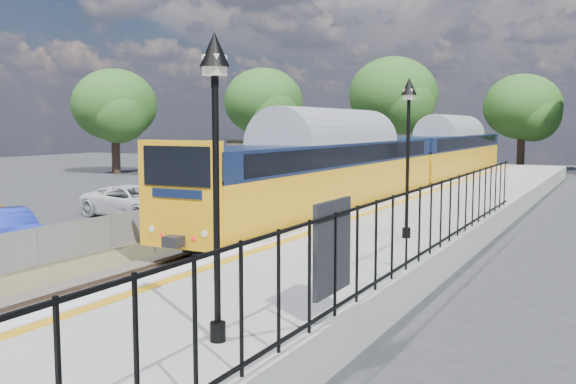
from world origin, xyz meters
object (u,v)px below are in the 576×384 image
Objects in this scene: car_blue at (7,230)px; car_white at (134,202)px; speed_sign at (153,193)px; victorian_lamp_north at (408,120)px; train at (406,158)px; victorian_lamp_south at (215,115)px.

car_white reaches higher than car_blue.
speed_sign is 0.56× the size of car_white.
victorian_lamp_north is 17.60m from train.
car_blue is at bearing -163.86° from victorian_lamp_north.
car_white is (-14.18, 14.26, -3.58)m from victorian_lamp_south.
train is 15.23m from car_white.
car_blue is (-4.71, -1.77, -1.30)m from speed_sign.
victorian_lamp_south is 0.11× the size of train.
victorian_lamp_north is 1.58× the size of speed_sign.
train is (-5.30, 16.67, -1.96)m from victorian_lamp_north.
victorian_lamp_north reaches higher than speed_sign.
car_blue is (-12.71, 6.38, -3.61)m from victorian_lamp_south.
car_white is (-8.68, -12.41, -1.62)m from train.
victorian_lamp_south reaches higher than car_blue.
victorian_lamp_south is 11.65m from speed_sign.
victorian_lamp_north reaches higher than car_white.
victorian_lamp_north reaches higher than train.
victorian_lamp_north is at bearing -72.36° from train.
car_white is at bearing -124.95° from train.
speed_sign is (-7.80, -1.85, -2.30)m from victorian_lamp_north.
speed_sign is 0.70× the size of car_blue.
train is 7.87× the size of car_white.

